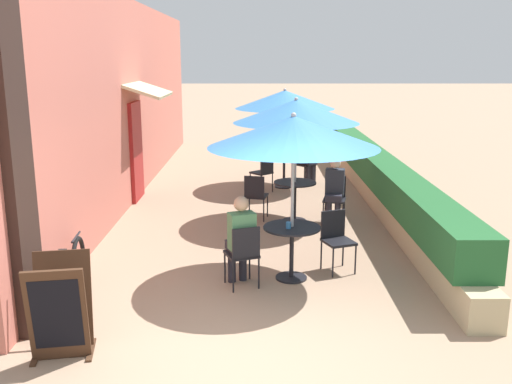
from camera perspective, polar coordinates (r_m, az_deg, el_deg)
The scene contains 22 objects.
ground_plane at distance 6.19m, azimuth -1.54°, elevation -15.95°, with size 120.00×120.00×0.00m, color #9E7F66.
cafe_facade_wall at distance 13.00m, azimuth -12.04°, elevation 8.98°, with size 0.98×14.85×4.20m.
planter_hedge at distance 13.21m, azimuth 11.42°, elevation 2.27°, with size 0.60×13.85×1.01m.
patio_table_near at distance 7.91m, azimuth 3.77°, elevation -4.89°, with size 0.79×0.79×0.76m.
patio_umbrella_near at distance 7.57m, azimuth 3.95°, elevation 6.02°, with size 2.29×2.29×2.32m.
cafe_chair_near_left at distance 8.30m, azimuth 8.20°, elevation -4.37°, with size 0.52×0.52×0.87m.
cafe_chair_near_right at distance 7.60m, azimuth -1.10°, elevation -5.94°, with size 0.52×0.52×0.87m.
seated_patron_near_right at distance 7.64m, azimuth -1.38°, elevation -4.48°, with size 0.44×0.49×1.25m.
coffee_cup_near at distance 7.75m, azimuth 3.44°, elevation -3.34°, with size 0.07×0.07×0.09m.
patio_table_mid at distance 10.67m, azimuth 4.08°, elevation -0.06°, with size 0.79×0.79×0.76m.
patio_umbrella_mid at distance 10.42m, azimuth 4.22°, elevation 8.04°, with size 2.29×2.29×2.32m.
cafe_chair_mid_left at distance 10.67m, azimuth 8.05°, elevation -0.35°, with size 0.48×0.48×0.87m.
seated_patron_mid_left at distance 10.52m, azimuth 8.03°, elevation 0.40°, with size 0.40×0.46×1.25m.
cafe_chair_mid_right at distance 10.73m, azimuth 0.13°, elevation -0.14°, with size 0.48×0.48×0.87m.
coffee_cup_mid at distance 10.67m, azimuth 4.03°, elevation 1.32°, with size 0.07×0.07×0.09m.
patio_table_far at distance 13.47m, azimuth 3.00°, elevation 2.80°, with size 0.79×0.79×0.76m.
patio_umbrella_far at distance 13.27m, azimuth 3.08°, elevation 9.22°, with size 2.29×2.29×2.32m.
cafe_chair_far_left at distance 14.05m, azimuth 4.89°, elevation 3.06°, with size 0.57×0.57×0.87m.
seated_patron_far_left at distance 13.95m, azimuth 5.24°, elevation 3.69°, with size 0.51×0.51×1.25m.
cafe_chair_far_right at distance 12.91m, azimuth 0.95°, elevation 2.19°, with size 0.57×0.57×0.87m.
bicycle_leaning at distance 7.68m, azimuth -18.04°, elevation -7.79°, with size 0.20×1.74×0.75m.
menu_board at distance 6.31m, azimuth -18.80°, elevation -10.89°, with size 0.68×0.72×1.04m.
Camera 1 is at (0.18, -5.39, 3.04)m, focal length 40.00 mm.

